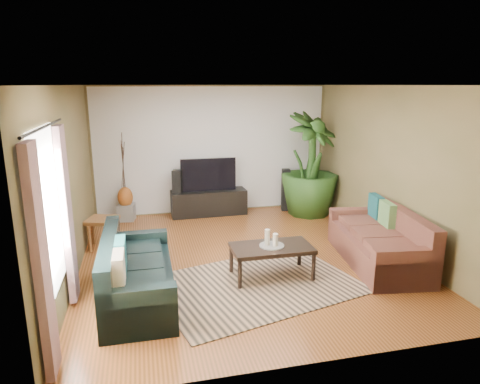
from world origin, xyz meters
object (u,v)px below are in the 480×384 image
object	(u,v)px
speaker_left	(178,194)
side_table	(103,233)
pedestal	(126,212)
sofa_left	(138,268)
sofa_right	(378,236)
coffee_table	(271,261)
potted_plant	(310,164)
vase	(125,197)
television	(208,175)
tv_stand	(209,202)
speaker_right	(286,190)

from	to	relation	value
speaker_left	side_table	size ratio (longest dim) A/B	2.00
pedestal	sofa_left	bearing A→B (deg)	-86.16
sofa_left	side_table	size ratio (longest dim) A/B	3.93
sofa_right	coffee_table	size ratio (longest dim) A/B	1.81
potted_plant	vase	bearing A→B (deg)	173.23
coffee_table	television	distance (m)	3.33
sofa_left	tv_stand	bearing A→B (deg)	-22.63
potted_plant	vase	xyz separation A→B (m)	(-3.81, 0.45, -0.60)
television	side_table	bearing A→B (deg)	-145.01
potted_plant	pedestal	xyz separation A→B (m)	(-3.81, 0.45, -0.91)
tv_stand	potted_plant	world-z (taller)	potted_plant
speaker_right	pedestal	world-z (taller)	speaker_right
sofa_right	coffee_table	distance (m)	1.77
tv_stand	vase	world-z (taller)	vase
sofa_right	side_table	xyz separation A→B (m)	(-4.21, 1.68, -0.17)
sofa_right	television	bearing A→B (deg)	-137.54
coffee_table	vase	xyz separation A→B (m)	(-2.10, 3.24, 0.25)
coffee_table	pedestal	world-z (taller)	coffee_table
sofa_left	speaker_right	world-z (taller)	speaker_right
television	tv_stand	bearing A→B (deg)	0.00
speaker_right	tv_stand	bearing A→B (deg)	-172.02
sofa_right	television	distance (m)	3.81
tv_stand	side_table	distance (m)	2.52
television	potted_plant	bearing A→B (deg)	-12.18
side_table	sofa_left	bearing A→B (deg)	-73.95
sofa_right	coffee_table	xyz separation A→B (m)	(-1.76, -0.12, -0.19)
sofa_right	tv_stand	size ratio (longest dim) A/B	1.31
tv_stand	television	xyz separation A→B (m)	(0.00, 0.00, 0.61)
speaker_left	pedestal	distance (m)	1.11
speaker_right	side_table	world-z (taller)	speaker_right
speaker_left	vase	world-z (taller)	speaker_left
television	side_table	world-z (taller)	television
sofa_right	tv_stand	xyz separation A→B (m)	(-2.14, 3.12, -0.16)
sofa_right	speaker_left	xyz separation A→B (m)	(-2.80, 3.04, 0.08)
pedestal	vase	xyz separation A→B (m)	(-0.00, 0.00, 0.32)
coffee_table	side_table	bearing A→B (deg)	143.99
sofa_left	sofa_right	bearing A→B (deg)	-83.96
speaker_left	speaker_right	bearing A→B (deg)	18.22
television	speaker_right	world-z (taller)	television
sofa_right	side_table	bearing A→B (deg)	-103.71
tv_stand	side_table	world-z (taller)	tv_stand
speaker_right	side_table	xyz separation A→B (m)	(-3.77, -1.38, -0.21)
tv_stand	potted_plant	size ratio (longest dim) A/B	0.73
television	pedestal	xyz separation A→B (m)	(-1.72, 0.00, -0.71)
pedestal	vase	bearing A→B (deg)	180.00
potted_plant	pedestal	world-z (taller)	potted_plant
sofa_right	speaker_right	size ratio (longest dim) A/B	2.25
potted_plant	side_table	bearing A→B (deg)	-166.58
sofa_left	sofa_right	world-z (taller)	same
speaker_left	vase	distance (m)	1.06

